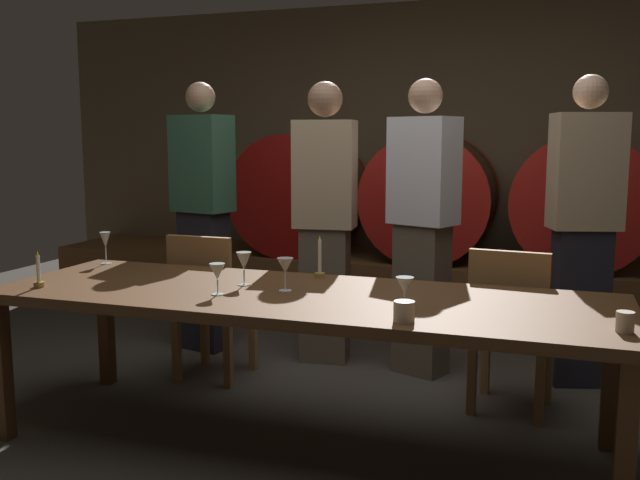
{
  "coord_description": "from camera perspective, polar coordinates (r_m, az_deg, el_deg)",
  "views": [
    {
      "loc": [
        0.97,
        -3.08,
        1.43
      ],
      "look_at": [
        -0.09,
        0.03,
        0.96
      ],
      "focal_mm": 39.52,
      "sensor_mm": 36.0,
      "label": 1
    }
  ],
  "objects": [
    {
      "name": "wine_glass_right",
      "position": [
        3.27,
        -2.84,
        -2.16
      ],
      "size": [
        0.08,
        0.08,
        0.16
      ],
      "color": "white",
      "rests_on": "dining_table"
    },
    {
      "name": "cup_right",
      "position": [
        2.83,
        23.47,
        -6.1
      ],
      "size": [
        0.07,
        0.07,
        0.08
      ],
      "primitive_type": "cylinder",
      "color": "beige",
      "rests_on": "dining_table"
    },
    {
      "name": "chair_left",
      "position": [
        4.23,
        -8.99,
        -4.78
      ],
      "size": [
        0.41,
        0.41,
        0.88
      ],
      "rotation": [
        0.0,
        0.0,
        3.13
      ],
      "color": "olive",
      "rests_on": "ground"
    },
    {
      "name": "wine_barrel_center",
      "position": [
        5.66,
        8.98,
        3.41
      ],
      "size": [
        1.0,
        0.78,
        1.0
      ],
      "color": "#513319",
      "rests_on": "barrel_shelf"
    },
    {
      "name": "candle_left",
      "position": [
        3.63,
        -21.81,
        -2.84
      ],
      "size": [
        0.05,
        0.05,
        0.18
      ],
      "color": "olive",
      "rests_on": "dining_table"
    },
    {
      "name": "wine_glass_center",
      "position": [
        3.42,
        -6.18,
        -1.76
      ],
      "size": [
        0.07,
        0.07,
        0.16
      ],
      "color": "silver",
      "rests_on": "dining_table"
    },
    {
      "name": "ground_plane",
      "position": [
        3.53,
        1.18,
        -15.72
      ],
      "size": [
        9.35,
        9.35,
        0.0
      ],
      "primitive_type": "plane",
      "color": "#3F3A33"
    },
    {
      "name": "cup_left",
      "position": [
        2.77,
        6.82,
        -5.75
      ],
      "size": [
        0.08,
        0.08,
        0.08
      ],
      "primitive_type": "cylinder",
      "color": "beige",
      "rests_on": "dining_table"
    },
    {
      "name": "guest_far_left",
      "position": [
        4.79,
        -9.44,
        2.02
      ],
      "size": [
        0.42,
        0.32,
        1.8
      ],
      "rotation": [
        0.0,
        0.0,
        2.92
      ],
      "color": "black",
      "rests_on": "ground"
    },
    {
      "name": "barrel_shelf",
      "position": [
        5.77,
        8.69,
        -3.83
      ],
      "size": [
        6.47,
        0.9,
        0.47
      ],
      "primitive_type": "cube",
      "color": "brown",
      "rests_on": "ground"
    },
    {
      "name": "guest_center_left",
      "position": [
        4.47,
        0.4,
        1.66
      ],
      "size": [
        0.41,
        0.28,
        1.78
      ],
      "rotation": [
        0.0,
        0.0,
        3.26
      ],
      "color": "brown",
      "rests_on": "ground"
    },
    {
      "name": "candle_right",
      "position": [
        3.59,
        -0.02,
        -2.09
      ],
      "size": [
        0.05,
        0.05,
        0.22
      ],
      "color": "olive",
      "rests_on": "dining_table"
    },
    {
      "name": "chair_right",
      "position": [
        3.79,
        15.18,
        -6.49
      ],
      "size": [
        0.44,
        0.44,
        0.88
      ],
      "rotation": [
        0.0,
        0.0,
        3.04
      ],
      "color": "olive",
      "rests_on": "ground"
    },
    {
      "name": "dining_table",
      "position": [
        3.26,
        -1.56,
        -5.31
      ],
      "size": [
        2.89,
        0.94,
        0.73
      ],
      "color": "#4C2D16",
      "rests_on": "ground"
    },
    {
      "name": "wine_barrel_right",
      "position": [
        5.58,
        20.39,
        2.92
      ],
      "size": [
        1.0,
        0.78,
        1.0
      ],
      "color": "brown",
      "rests_on": "barrel_shelf"
    },
    {
      "name": "wine_glass_far_right",
      "position": [
        2.96,
        6.88,
        -3.73
      ],
      "size": [
        0.08,
        0.08,
        0.13
      ],
      "color": "white",
      "rests_on": "dining_table"
    },
    {
      "name": "back_wall",
      "position": [
        6.19,
        9.81,
        6.72
      ],
      "size": [
        7.19,
        0.24,
        2.56
      ],
      "primitive_type": "cube",
      "color": "brown",
      "rests_on": "ground"
    },
    {
      "name": "guest_far_right",
      "position": [
        4.3,
        20.54,
        0.81
      ],
      "size": [
        0.43,
        0.34,
        1.79
      ],
      "rotation": [
        0.0,
        0.0,
        3.43
      ],
      "color": "black",
      "rests_on": "ground"
    },
    {
      "name": "wine_glass_left",
      "position": [
        3.23,
        -8.32,
        -2.63
      ],
      "size": [
        0.07,
        0.07,
        0.14
      ],
      "color": "silver",
      "rests_on": "dining_table"
    },
    {
      "name": "wine_barrel_left",
      "position": [
        5.95,
        -1.58,
        3.74
      ],
      "size": [
        1.0,
        0.78,
        1.0
      ],
      "color": "brown",
      "rests_on": "barrel_shelf"
    },
    {
      "name": "wine_glass_far_left",
      "position": [
        4.15,
        -16.99,
        -0.08
      ],
      "size": [
        0.06,
        0.06,
        0.18
      ],
      "color": "silver",
      "rests_on": "dining_table"
    },
    {
      "name": "guest_center_right",
      "position": [
        4.27,
        8.32,
        1.18
      ],
      "size": [
        0.44,
        0.37,
        1.78
      ],
      "rotation": [
        0.0,
        0.0,
        2.75
      ],
      "color": "brown",
      "rests_on": "ground"
    }
  ]
}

